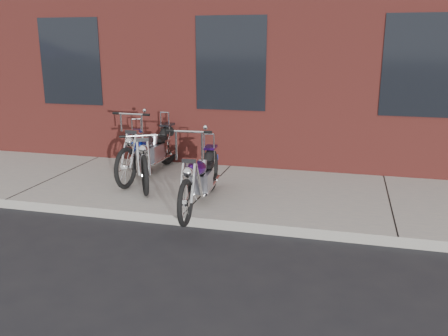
# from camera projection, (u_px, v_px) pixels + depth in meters

# --- Properties ---
(ground) EXTENTS (120.00, 120.00, 0.00)m
(ground) POSITION_uv_depth(u_px,v_px,m) (181.00, 226.00, 6.95)
(ground) COLOR black
(ground) RESTS_ON ground
(sidewalk) EXTENTS (22.00, 3.00, 0.15)m
(sidewalk) POSITION_uv_depth(u_px,v_px,m) (210.00, 191.00, 8.33)
(sidewalk) COLOR gray
(sidewalk) RESTS_ON ground
(chopper_purple) EXTENTS (0.56, 2.31, 1.29)m
(chopper_purple) POSITION_uv_depth(u_px,v_px,m) (200.00, 179.00, 7.27)
(chopper_purple) COLOR black
(chopper_purple) RESTS_ON sidewalk
(chopper_blue) EXTENTS (1.24, 2.14, 1.03)m
(chopper_blue) POSITION_uv_depth(u_px,v_px,m) (141.00, 158.00, 8.58)
(chopper_blue) COLOR black
(chopper_blue) RESTS_ON sidewalk
(chopper_third) EXTENTS (0.61, 2.52, 1.28)m
(chopper_third) POSITION_uv_depth(u_px,v_px,m) (150.00, 151.00, 8.99)
(chopper_third) COLOR black
(chopper_third) RESTS_ON sidewalk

